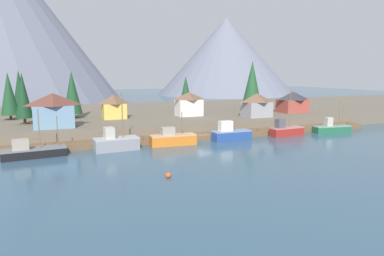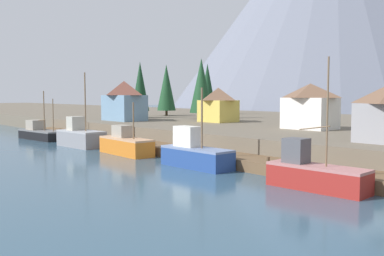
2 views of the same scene
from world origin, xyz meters
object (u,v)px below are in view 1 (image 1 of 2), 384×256
fishing_boat_grey (116,143)px  conifer_near_right (186,91)px  house_red (293,102)px  conifer_centre (252,87)px  house_yellow (114,106)px  conifer_back_right (19,89)px  channel_buoy (168,175)px  fishing_boat_green (331,128)px  fishing_boat_red (286,130)px  house_blue (54,110)px  house_grey (257,105)px  conifer_near_left (9,94)px  house_white (189,104)px  fishing_boat_black (32,151)px  conifer_back_left (23,95)px  fishing_boat_blue (231,134)px  conifer_mid_left (72,92)px  conifer_mid_right (252,83)px  fishing_boat_orange (173,139)px

fishing_boat_grey → conifer_near_right: (25.53, 34.18, 6.50)m
house_red → conifer_centre: (-2.35, 16.65, 3.28)m
house_yellow → conifer_back_right: bearing=140.2°
channel_buoy → fishing_boat_green: bearing=22.8°
fishing_boat_red → house_blue: size_ratio=1.25×
fishing_boat_grey → house_red: (49.21, 17.18, 3.99)m
house_grey → conifer_near_left: bearing=163.3°
house_white → fishing_boat_black: bearing=-148.5°
conifer_near_right → fishing_boat_black: bearing=-138.0°
house_red → conifer_back_left: bearing=177.8°
conifer_back_right → conifer_centre: (63.79, -5.00, -0.22)m
fishing_boat_red → house_grey: size_ratio=1.50×
fishing_boat_green → house_grey: bearing=139.6°
house_blue → conifer_centre: size_ratio=0.71×
house_white → fishing_boat_blue: bearing=-87.8°
house_blue → conifer_back_right: bearing=106.3°
fishing_boat_blue → channel_buoy: (-18.46, -18.34, -0.91)m
fishing_boat_green → house_white: bearing=148.6°
fishing_boat_black → fishing_boat_blue: fishing_boat_blue is taller
fishing_boat_grey → conifer_back_left: conifer_back_left is taller
house_grey → fishing_boat_red: bearing=-92.5°
fishing_boat_black → conifer_mid_left: conifer_mid_left is taller
house_red → conifer_centre: bearing=98.1°
conifer_mid_right → conifer_centre: 11.61m
house_blue → house_yellow: size_ratio=1.39×
house_yellow → fishing_boat_green: bearing=-26.8°
fishing_boat_grey → conifer_centre: size_ratio=0.91×
house_blue → house_grey: house_blue is taller
conifer_back_right → conifer_back_left: bearing=-83.7°
conifer_back_right → fishing_boat_black: bearing=-83.6°
conifer_mid_right → conifer_back_left: conifer_mid_right is taller
channel_buoy → fishing_boat_grey: bearing=100.8°
fishing_boat_green → house_yellow: bearing=160.5°
conifer_near_left → conifer_back_left: size_ratio=1.01×
house_yellow → conifer_centre: size_ratio=0.51×
fishing_boat_red → conifer_near_left: (-52.92, 28.00, 7.11)m
conifer_near_right → conifer_near_left: bearing=-172.6°
channel_buoy → house_white: bearing=65.2°
fishing_boat_black → house_yellow: (16.01, 22.07, 4.31)m
house_white → house_red: 28.31m
house_red → house_grey: bearing=-161.6°
house_grey → conifer_mid_left: size_ratio=0.58×
conifer_mid_right → fishing_boat_black: bearing=-155.7°
conifer_centre → channel_buoy: conifer_centre is taller
fishing_boat_red → channel_buoy: bearing=-152.4°
house_blue → house_yellow: 15.71m
conifer_near_right → conifer_mid_right: bearing=-33.5°
fishing_boat_green → conifer_near_right: 40.47m
fishing_boat_red → conifer_near_left: conifer_near_left is taller
fishing_boat_grey → fishing_boat_orange: 10.13m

